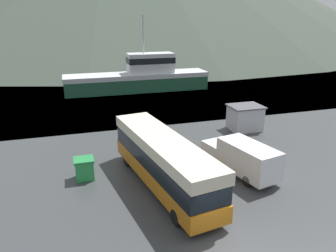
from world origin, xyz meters
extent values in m
plane|color=#383A3D|center=(0.00, 0.00, 0.00)|extent=(400.00, 400.00, 0.00)
plane|color=slate|center=(0.00, 138.12, 0.00)|extent=(240.00, 240.00, 0.00)
cube|color=#B26614|center=(-1.19, 6.31, 0.96)|extent=(4.17, 11.69, 1.02)
cube|color=black|center=(-1.19, 6.31, 2.05)|extent=(4.09, 11.46, 1.16)
cube|color=beige|center=(-1.19, 6.31, 2.99)|extent=(4.17, 11.69, 0.73)
cube|color=black|center=(-2.06, 11.99, 1.84)|extent=(2.15, 0.39, 1.57)
cylinder|color=black|center=(-2.87, 10.11, 0.45)|extent=(0.43, 0.94, 0.90)
cylinder|color=black|center=(-0.73, 10.43, 0.45)|extent=(0.43, 0.94, 0.90)
cylinder|color=black|center=(-1.65, 2.18, 0.45)|extent=(0.43, 0.94, 0.90)
cylinder|color=black|center=(0.48, 2.51, 0.45)|extent=(0.43, 0.94, 0.90)
cube|color=silver|center=(4.69, 5.93, 1.34)|extent=(2.90, 4.75, 1.98)
cube|color=silver|center=(4.03, 9.02, 0.89)|extent=(2.38, 2.28, 1.09)
cube|color=black|center=(4.23, 8.11, 1.78)|extent=(1.70, 0.42, 0.69)
cylinder|color=black|center=(3.20, 8.59, 0.35)|extent=(0.36, 0.73, 0.70)
cylinder|color=black|center=(4.97, 8.96, 0.35)|extent=(0.36, 0.73, 0.70)
cylinder|color=black|center=(4.02, 4.75, 0.35)|extent=(0.36, 0.73, 0.70)
cylinder|color=black|center=(5.79, 5.13, 0.35)|extent=(0.36, 0.73, 0.70)
cube|color=#1E5138|center=(3.07, 34.52, 1.28)|extent=(20.46, 4.22, 2.55)
cube|color=silver|center=(3.07, 34.52, 2.23)|extent=(20.67, 4.26, 0.64)
cube|color=silver|center=(5.12, 34.52, 3.94)|extent=(6.56, 2.92, 2.78)
cube|color=black|center=(5.12, 34.52, 4.36)|extent=(6.69, 3.00, 0.83)
cylinder|color=#B2B2B7|center=(4.14, 34.52, 7.92)|extent=(0.20, 0.20, 5.17)
cube|color=green|center=(-5.97, 8.91, 0.65)|extent=(1.19, 1.12, 1.31)
cube|color=#227D3C|center=(-5.97, 8.91, 1.38)|extent=(1.31, 1.23, 0.15)
cube|color=#B2B2B7|center=(9.44, 14.70, 1.13)|extent=(2.82, 2.36, 2.26)
cube|color=#4C4C51|center=(9.44, 14.70, 2.32)|extent=(3.11, 2.59, 0.12)
camera|label=1|loc=(-6.40, -11.80, 10.57)|focal=35.00mm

